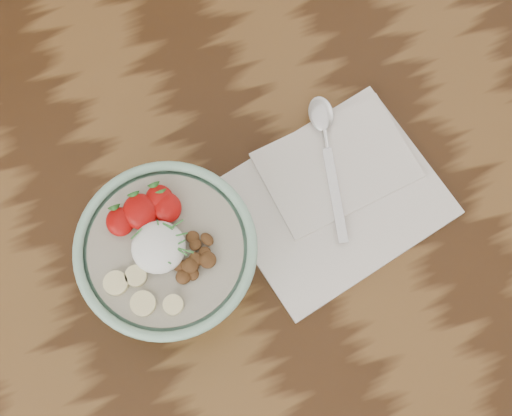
{
  "coord_description": "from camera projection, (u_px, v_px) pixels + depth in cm",
  "views": [
    {
      "loc": [
        -8.59,
        -23.86,
        156.85
      ],
      "look_at": [
        -1.08,
        -5.25,
        86.29
      ],
      "focal_mm": 50.0,
      "sensor_mm": 36.0,
      "label": 1
    }
  ],
  "objects": [
    {
      "name": "breakfast_bowl",
      "position": [
        169.0,
        256.0,
        0.77
      ],
      "size": [
        19.08,
        19.08,
        12.89
      ],
      "rotation": [
        0.0,
        0.0,
        -0.35
      ],
      "color": "#90C1A7",
      "rests_on": "table"
    },
    {
      "name": "spoon",
      "position": [
        324.0,
        134.0,
        0.86
      ],
      "size": [
        6.53,
        18.52,
        0.97
      ],
      "rotation": [
        0.0,
        0.0,
        -0.24
      ],
      "color": "silver",
      "rests_on": "napkin"
    },
    {
      "name": "table",
      "position": [
        249.0,
        212.0,
        0.95
      ],
      "size": [
        160.0,
        90.0,
        75.0
      ],
      "color": "#351E0D",
      "rests_on": "ground"
    },
    {
      "name": "napkin",
      "position": [
        335.0,
        192.0,
        0.85
      ],
      "size": [
        27.23,
        23.57,
        1.48
      ],
      "rotation": [
        0.0,
        0.0,
        0.19
      ],
      "color": "white",
      "rests_on": "table"
    }
  ]
}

